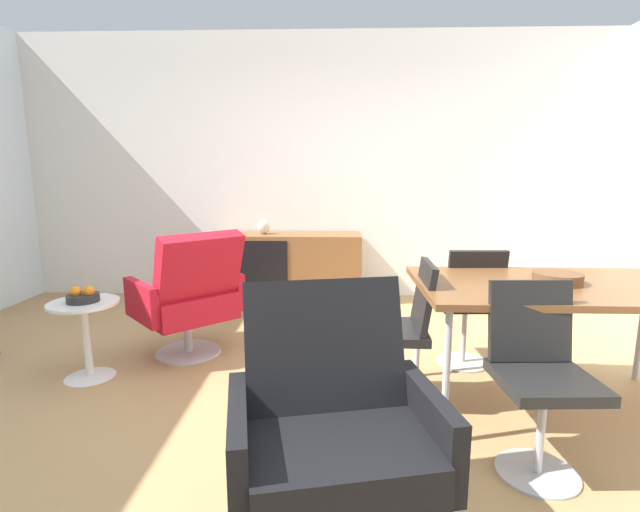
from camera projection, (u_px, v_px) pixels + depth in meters
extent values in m
plane|color=tan|center=(299.00, 408.00, 2.65)|extent=(8.32, 8.32, 0.00)
cube|color=white|center=(317.00, 168.00, 4.96)|extent=(6.80, 0.12, 2.80)
cube|color=brown|center=(285.00, 260.00, 4.85)|extent=(1.60, 0.44, 0.56)
cube|color=black|center=(253.00, 264.00, 4.64)|extent=(0.70, 0.01, 0.48)
cylinder|color=brown|center=(213.00, 297.00, 4.77)|extent=(0.03, 0.03, 0.16)
cylinder|color=brown|center=(355.00, 298.00, 4.72)|extent=(0.03, 0.03, 0.16)
cylinder|color=brown|center=(221.00, 289.00, 5.10)|extent=(0.03, 0.03, 0.16)
cylinder|color=brown|center=(354.00, 290.00, 5.05)|extent=(0.03, 0.03, 0.16)
ellipsoid|color=beige|center=(264.00, 227.00, 4.79)|extent=(0.13, 0.13, 0.15)
cube|color=brown|center=(563.00, 287.00, 2.54)|extent=(1.60, 0.90, 0.04)
cylinder|color=#B7B7BC|center=(446.00, 378.00, 2.25)|extent=(0.04, 0.04, 0.70)
cylinder|color=#B7B7BC|center=(418.00, 326.00, 3.02)|extent=(0.04, 0.04, 0.70)
cylinder|color=brown|center=(558.00, 278.00, 2.54)|extent=(0.26, 0.26, 0.06)
cube|color=black|center=(466.00, 302.00, 3.21)|extent=(0.42, 0.42, 0.05)
cube|color=black|center=(476.00, 278.00, 3.00)|extent=(0.38, 0.10, 0.38)
cylinder|color=#B7B7BC|center=(464.00, 335.00, 3.25)|extent=(0.04, 0.04, 0.42)
cylinder|color=#B7B7BC|center=(462.00, 362.00, 3.29)|extent=(0.36, 0.36, 0.01)
cube|color=black|center=(390.00, 331.00, 2.62)|extent=(0.41, 0.41, 0.05)
cube|color=black|center=(424.00, 295.00, 2.57)|extent=(0.10, 0.38, 0.38)
cylinder|color=#B7B7BC|center=(389.00, 370.00, 2.66)|extent=(0.04, 0.04, 0.42)
cylinder|color=#B7B7BC|center=(388.00, 403.00, 2.70)|extent=(0.36, 0.36, 0.01)
cube|color=black|center=(545.00, 381.00, 1.99)|extent=(0.42, 0.42, 0.05)
cube|color=black|center=(530.00, 321.00, 2.13)|extent=(0.38, 0.11, 0.38)
cylinder|color=#B7B7BC|center=(541.00, 431.00, 2.03)|extent=(0.04, 0.04, 0.42)
cylinder|color=#B7B7BC|center=(537.00, 472.00, 2.07)|extent=(0.36, 0.36, 0.01)
cube|color=red|center=(186.00, 304.00, 3.41)|extent=(0.82, 0.82, 0.20)
cube|color=red|center=(199.00, 269.00, 3.18)|extent=(0.62, 0.61, 0.51)
cube|color=red|center=(225.00, 287.00, 3.61)|extent=(0.39, 0.41, 0.28)
cube|color=red|center=(141.00, 302.00, 3.18)|extent=(0.39, 0.41, 0.28)
cylinder|color=#B7B7BC|center=(188.00, 335.00, 3.45)|extent=(0.06, 0.06, 0.28)
cylinder|color=#B7B7BC|center=(189.00, 352.00, 3.48)|extent=(0.48, 0.48, 0.02)
cube|color=black|center=(336.00, 455.00, 1.58)|extent=(0.70, 0.67, 0.20)
cube|color=black|center=(323.00, 345.00, 1.76)|extent=(0.64, 0.39, 0.51)
cube|color=black|center=(238.00, 444.00, 1.51)|extent=(0.16, 0.51, 0.28)
cube|color=black|center=(427.00, 425.00, 1.62)|extent=(0.16, 0.51, 0.28)
cylinder|color=white|center=(84.00, 303.00, 2.98)|extent=(0.44, 0.44, 0.02)
cylinder|color=white|center=(87.00, 341.00, 3.02)|extent=(0.05, 0.05, 0.50)
cone|color=white|center=(90.00, 375.00, 3.07)|extent=(0.32, 0.32, 0.02)
cylinder|color=#262628|center=(83.00, 298.00, 2.97)|extent=(0.20, 0.20, 0.05)
sphere|color=orange|center=(89.00, 291.00, 2.97)|extent=(0.07, 0.07, 0.07)
sphere|color=orange|center=(76.00, 291.00, 2.95)|extent=(0.07, 0.07, 0.07)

